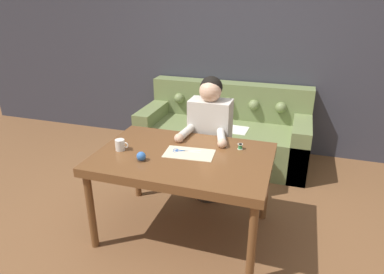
% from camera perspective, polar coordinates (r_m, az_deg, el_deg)
% --- Properties ---
extents(ground_plane, '(16.00, 16.00, 0.00)m').
position_cam_1_polar(ground_plane, '(3.01, 0.21, -16.14)').
color(ground_plane, brown).
extents(wall_back, '(8.00, 0.06, 2.60)m').
position_cam_1_polar(wall_back, '(4.34, 8.54, 14.75)').
color(wall_back, '#383842').
rests_on(wall_back, ground_plane).
extents(dining_table, '(1.37, 0.91, 0.73)m').
position_cam_1_polar(dining_table, '(2.71, -1.47, -4.33)').
color(dining_table, brown).
rests_on(dining_table, ground_plane).
extents(couch, '(1.98, 0.87, 0.88)m').
position_cam_1_polar(couch, '(4.20, 5.40, 0.59)').
color(couch, olive).
rests_on(couch, ground_plane).
extents(person, '(0.45, 0.55, 1.22)m').
position_cam_1_polar(person, '(3.22, 2.95, -0.55)').
color(person, '#33281E').
rests_on(person, ground_plane).
extents(pattern_paper_main, '(0.41, 0.26, 0.00)m').
position_cam_1_polar(pattern_paper_main, '(2.69, -0.46, -2.75)').
color(pattern_paper_main, beige).
rests_on(pattern_paper_main, dining_table).
extents(scissors, '(0.23, 0.10, 0.01)m').
position_cam_1_polar(scissors, '(2.74, -1.72, -2.32)').
color(scissors, silver).
rests_on(scissors, dining_table).
extents(mug, '(0.11, 0.08, 0.09)m').
position_cam_1_polar(mug, '(2.80, -11.87, -1.29)').
color(mug, silver).
rests_on(mug, dining_table).
extents(thread_spool, '(0.04, 0.04, 0.05)m').
position_cam_1_polar(thread_spool, '(2.79, 8.05, -1.59)').
color(thread_spool, '#338C4C').
rests_on(thread_spool, dining_table).
extents(pin_cushion, '(0.07, 0.07, 0.07)m').
position_cam_1_polar(pin_cushion, '(2.60, -8.47, -3.27)').
color(pin_cushion, '#4C3828').
rests_on(pin_cushion, dining_table).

